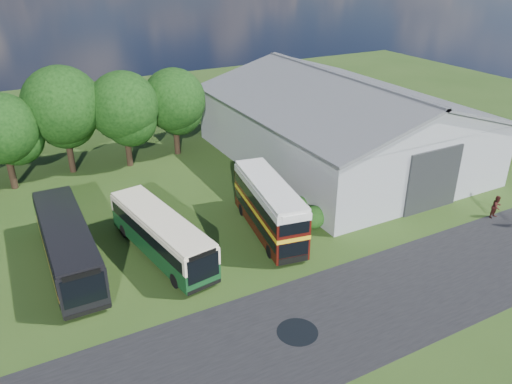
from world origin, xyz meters
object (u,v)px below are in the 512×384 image
storage_shed (339,117)px  bus_green_single (161,234)px  bus_maroon_double (269,208)px  visitor_b (497,207)px  bus_dark_single (67,244)px

storage_shed → bus_green_single: storage_shed is taller
bus_maroon_double → visitor_b: 17.28m
bus_green_single → bus_maroon_double: bearing=-14.9°
bus_maroon_double → visitor_b: bus_maroon_double is taller
storage_shed → bus_dark_single: size_ratio=2.17×
bus_dark_single → visitor_b: size_ratio=6.44×
storage_shed → bus_green_single: size_ratio=2.32×
storage_shed → bus_green_single: (-20.29, -8.42, -2.63)m
storage_shed → bus_dark_single: (-25.89, -7.03, -2.50)m
storage_shed → bus_green_single: 22.13m
bus_green_single → bus_maroon_double: bus_maroon_double is taller
bus_green_single → bus_dark_single: 5.77m
bus_dark_single → visitor_b: bus_dark_single is taller
bus_maroon_double → bus_dark_single: (-13.19, 2.18, -0.29)m
bus_maroon_double → bus_green_single: bearing=-176.4°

